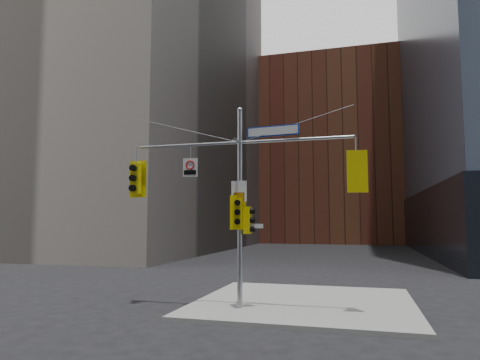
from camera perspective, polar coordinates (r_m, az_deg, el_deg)
The scene contains 13 objects.
ground at distance 13.70m, azimuth -2.40°, elevation -18.85°, with size 160.00×160.00×0.00m, color black.
sidewalk_corner at distance 17.10m, azimuth 8.61°, elevation -15.86°, with size 8.00×8.00×0.15m, color gray.
brick_midrise at distance 71.63m, azimuth 12.21°, elevation 3.29°, with size 26.00×20.00×28.00m, color brown.
signal_assembly at distance 15.29m, azimuth -0.02°, elevation -0.81°, with size 8.00×0.80×7.30m.
traffic_light_west_arm at distance 16.95m, azimuth -13.74°, elevation 0.19°, with size 0.69×0.54×1.44m.
traffic_light_east_arm at distance 14.77m, azimuth 15.26°, elevation 1.05°, with size 0.67×0.58×1.40m.
traffic_light_pole_side at distance 15.16m, azimuth 1.15°, elevation -5.38°, with size 0.38×0.32×0.96m.
traffic_light_pole_front at distance 14.99m, azimuth -0.30°, elevation -4.33°, with size 0.57×0.52×1.21m.
street_sign_blade at distance 15.30m, azimuth 4.38°, elevation 6.53°, with size 1.94×0.24×0.38m.
regulatory_sign_arm at distance 15.98m, azimuth -6.66°, elevation 1.75°, with size 0.56×0.10×0.70m.
regulatory_sign_pole at distance 15.17m, azimuth -0.14°, elevation -1.60°, with size 0.57×0.08×0.75m.
street_blade_ew at distance 15.13m, azimuth 1.63°, elevation -6.15°, with size 0.77×0.14×0.15m.
street_blade_ns at distance 15.68m, azimuth 0.43°, elevation -6.29°, with size 0.13×0.79×0.16m.
Camera 1 is at (4.12, -12.68, 3.15)m, focal length 32.00 mm.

